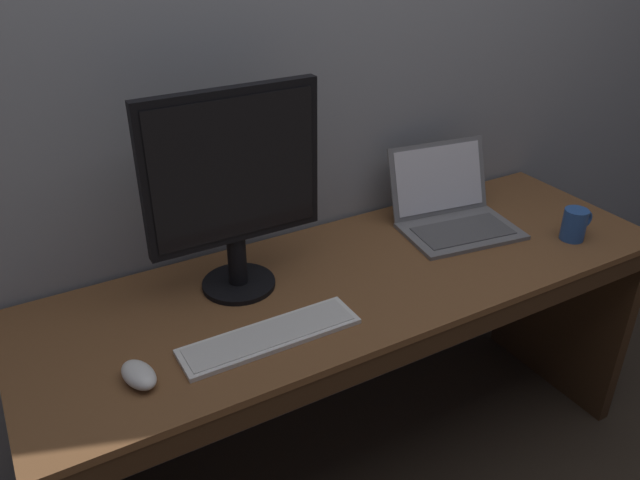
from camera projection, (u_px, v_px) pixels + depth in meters
ground_plane at (353, 463)px, 2.13m from camera, size 14.00×14.00×0.00m
desk at (360, 342)px, 1.86m from camera, size 1.85×0.61×0.75m
laptop_space_gray at (453, 212)px, 1.98m from camera, size 0.39×0.35×0.23m
external_monitor at (234, 183)px, 1.54m from camera, size 0.45×0.20×0.54m
wired_keyboard at (270, 336)px, 1.50m from camera, size 0.44×0.12×0.01m
computer_mouse at (139, 375)px, 1.36m from camera, size 0.08×0.12×0.04m
coffee_mug at (575, 224)px, 1.91m from camera, size 0.11×0.07×0.10m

